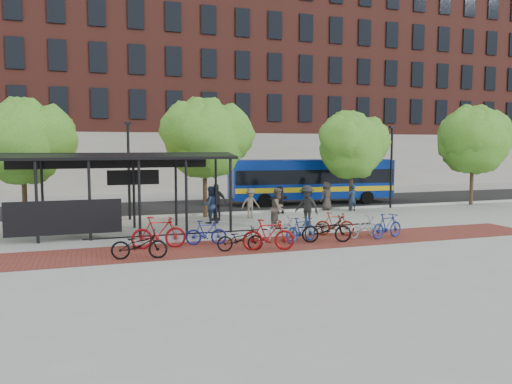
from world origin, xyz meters
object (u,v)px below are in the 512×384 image
object	(u,v)px
pedestrian_6	(327,196)
bus_shelter	(109,166)
lamp_post_left	(129,168)
pedestrian_3	(250,203)
bike_0	(139,245)
bike_9	(335,224)
tree_c	(353,143)
pedestrian_7	(352,198)
bus	(311,178)
lamp_post_right	(391,164)
pedestrian_2	(210,205)
tree_d	(474,137)
bike_3	(206,233)
bike_5	(269,235)
bike_8	(327,229)
pedestrian_8	(278,208)
bike_11	(387,226)
pedestrian_4	(216,202)
pedestrian_5	(280,200)
bike_6	(279,230)
tree_b	(206,135)
bike_7	(301,230)
tree_a	(24,139)
bike_10	(363,227)
pedestrian_9	(307,206)
bike_1	(159,232)
bike_4	(240,239)

from	to	relation	value
pedestrian_6	bus_shelter	bearing A→B (deg)	-1.13
lamp_post_left	pedestrian_3	world-z (taller)	lamp_post_left
bike_0	bike_9	world-z (taller)	bike_9
tree_c	pedestrian_7	size ratio (longest dim) A/B	3.74
bus_shelter	bus	distance (m)	15.47
lamp_post_right	bus	xyz separation A→B (m)	(-3.80, 3.66, -1.04)
bike_0	bike_9	bearing A→B (deg)	-67.89
pedestrian_2	tree_d	bearing A→B (deg)	174.34
bike_3	bike_5	world-z (taller)	bike_5
lamp_post_left	pedestrian_2	distance (m)	4.88
bike_5	bike_8	distance (m)	2.83
pedestrian_3	pedestrian_8	bearing A→B (deg)	-87.74
bike_8	tree_c	bearing A→B (deg)	-21.43
bike_5	bike_11	world-z (taller)	bike_5
bike_8	pedestrian_4	distance (m)	7.81
pedestrian_5	tree_c	bearing A→B (deg)	157.76
tree_d	bike_0	xyz separation A→B (m)	(-22.53, -9.33, -3.97)
bike_6	bike_11	distance (m)	4.68
tree_b	tree_d	bearing A→B (deg)	0.00
bike_5	pedestrian_3	world-z (taller)	pedestrian_3
bike_7	pedestrian_8	distance (m)	3.52
pedestrian_4	tree_a	bearing A→B (deg)	-155.54
lamp_post_left	bike_6	xyz separation A→B (m)	(5.25, -8.21, -2.25)
pedestrian_2	pedestrian_3	size ratio (longest dim) A/B	1.16
tree_d	pedestrian_5	world-z (taller)	tree_d
lamp_post_left	bus_shelter	bearing A→B (deg)	-105.53
bus_shelter	bike_10	world-z (taller)	bus_shelter
pedestrian_2	pedestrian_5	size ratio (longest dim) A/B	1.18
bike_10	pedestrian_3	xyz separation A→B (m)	(-2.80, 6.94, 0.36)
tree_b	bike_9	world-z (taller)	tree_b
lamp_post_left	pedestrian_8	xyz separation A→B (m)	(6.43, -5.10, -1.79)
bike_10	pedestrian_4	distance (m)	8.28
pedestrian_8	pedestrian_9	size ratio (longest dim) A/B	0.97
bike_1	pedestrian_8	xyz separation A→B (m)	(5.98, 2.91, 0.34)
pedestrian_6	pedestrian_7	size ratio (longest dim) A/B	1.10
pedestrian_8	pedestrian_9	world-z (taller)	pedestrian_9
bike_4	pedestrian_7	size ratio (longest dim) A/B	1.09
tree_a	pedestrian_7	xyz separation A→B (m)	(17.85, -0.35, -3.45)
bike_4	tree_d	bearing A→B (deg)	-57.54
pedestrian_7	pedestrian_3	bearing A→B (deg)	-7.35
tree_c	bus	size ratio (longest dim) A/B	0.53
bus_shelter	tree_c	xyz separation A→B (m)	(14.22, 3.83, 1.06)
bike_8	pedestrian_4	world-z (taller)	pedestrian_4
bike_9	pedestrian_7	distance (m)	8.61
bike_0	bike_10	bearing A→B (deg)	-73.62
pedestrian_6	bike_6	bearing A→B (deg)	33.10
bike_7	pedestrian_2	bearing A→B (deg)	-0.49
tree_c	pedestrian_4	distance (m)	9.45
tree_c	tree_a	bearing A→B (deg)	180.00
tree_b	bike_4	xyz separation A→B (m)	(-0.85, -9.17, -4.01)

